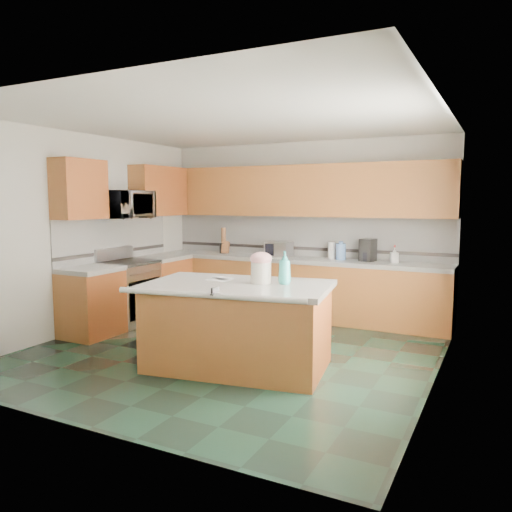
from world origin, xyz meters
The scene contains 52 objects.
floor centered at (0.00, 0.00, 0.00)m, with size 4.60×4.60×0.00m, color black.
ceiling centered at (0.00, 0.00, 2.70)m, with size 4.60×4.60×0.00m, color white.
wall_back centered at (0.00, 2.32, 1.35)m, with size 4.60×0.04×2.70m, color silver.
wall_front centered at (0.00, -2.32, 1.35)m, with size 4.60×0.04×2.70m, color silver.
wall_left centered at (-2.32, 0.00, 1.35)m, with size 0.04×4.60×2.70m, color silver.
wall_right centered at (2.32, 0.00, 1.35)m, with size 0.04×4.60×2.70m, color silver.
back_base_cab centered at (0.00, 2.00, 0.43)m, with size 4.60×0.60×0.86m, color #5C250E.
back_countertop centered at (0.00, 2.00, 0.89)m, with size 4.60×0.64×0.06m, color white.
back_upper_cab centered at (0.00, 2.13, 1.94)m, with size 4.60×0.33×0.78m, color #5C250E.
back_backsplash centered at (0.00, 2.29, 1.24)m, with size 4.60×0.02×0.63m, color silver.
back_accent_band centered at (0.00, 2.28, 1.04)m, with size 4.60×0.01×0.05m, color black.
left_base_cab_rear centered at (-2.00, 1.29, 0.43)m, with size 0.60×0.82×0.86m, color #5C250E.
left_counter_rear centered at (-2.00, 1.29, 0.89)m, with size 0.64×0.82×0.06m, color white.
left_base_cab_front centered at (-2.00, -0.24, 0.43)m, with size 0.60×0.72×0.86m, color #5C250E.
left_counter_front centered at (-2.00, -0.24, 0.89)m, with size 0.64×0.72×0.06m, color white.
left_backsplash centered at (-2.29, 0.55, 1.24)m, with size 0.02×2.30×0.63m, color silver.
left_accent_band centered at (-2.28, 0.55, 1.04)m, with size 0.01×2.30×0.05m, color black.
left_upper_cab_rear centered at (-2.13, 1.42, 1.94)m, with size 0.33×1.09×0.78m, color #5C250E.
left_upper_cab_front centered at (-2.13, -0.24, 1.94)m, with size 0.33×0.72×0.78m, color #5C250E.
range_body centered at (-2.00, 0.50, 0.44)m, with size 0.60×0.76×0.88m, color #B7B7BC.
range_oven_door centered at (-1.71, 0.50, 0.40)m, with size 0.02×0.68×0.55m, color black.
range_cooktop centered at (-2.00, 0.50, 0.90)m, with size 0.62×0.78×0.04m, color black.
range_handle centered at (-1.68, 0.50, 0.78)m, with size 0.02×0.02×0.66m, color #B7B7BC.
range_backguard centered at (-2.26, 0.50, 1.02)m, with size 0.06×0.76×0.18m, color #B7B7BC.
microwave centered at (-2.00, 0.50, 1.73)m, with size 0.73×0.50×0.41m, color #B7B7BC.
island_base centered at (0.34, -0.47, 0.43)m, with size 1.84×1.05×0.86m, color #5C250E.
island_top centered at (0.34, -0.47, 0.89)m, with size 1.94×1.15×0.06m, color white.
island_bullnose centered at (0.34, -1.04, 0.89)m, with size 0.06×0.06×1.94m, color white.
treat_jar centered at (0.56, -0.35, 1.03)m, with size 0.22×0.22×0.23m, color silver.
treat_jar_lid centered at (0.56, -0.35, 1.18)m, with size 0.24×0.24×0.15m, color pink.
treat_jar_knob centered at (0.56, -0.35, 1.23)m, with size 0.03×0.03×0.08m, color tan.
treat_jar_knob_end_l centered at (0.52, -0.35, 1.23)m, with size 0.04×0.04×0.04m, color tan.
treat_jar_knob_end_r centered at (0.60, -0.35, 1.23)m, with size 0.04×0.04×0.04m, color tan.
soap_bottle_island centered at (0.81, -0.28, 1.09)m, with size 0.13×0.14×0.35m, color teal.
paper_sheet_a centered at (0.05, -0.37, 0.92)m, with size 0.26×0.20×0.00m, color white.
paper_sheet_b centered at (0.02, -0.25, 0.92)m, with size 0.24×0.18×0.00m, color white.
clamp_body centered at (0.40, -1.02, 0.93)m, with size 0.03×0.09×0.08m, color black.
clamp_handle centered at (0.40, -1.07, 0.91)m, with size 0.01×0.01×0.06m, color black.
knife_block centered at (-1.28, 2.05, 1.02)m, with size 0.11×0.09×0.20m, color #472814.
utensil_crock centered at (-1.33, 2.08, 1.01)m, with size 0.14×0.14×0.17m, color black.
utensil_bundle centered at (-1.33, 2.08, 1.22)m, with size 0.08×0.08×0.25m, color #472814.
toaster_oven centered at (-0.31, 2.05, 1.03)m, with size 0.39×0.27×0.23m, color #B7B7BC.
toaster_oven_door centered at (-0.31, 1.92, 1.03)m, with size 0.35×0.01×0.19m, color black.
paper_towel centered at (0.54, 2.10, 1.04)m, with size 0.11×0.11×0.25m, color white.
paper_towel_base centered at (0.54, 2.10, 0.93)m, with size 0.17×0.17×0.01m, color #B7B7BC.
water_jug centered at (0.69, 2.06, 1.04)m, with size 0.15×0.15×0.24m, color #4D6FAA.
water_jug_neck centered at (0.69, 2.06, 1.18)m, with size 0.07×0.07×0.03m, color #4D6FAA.
coffee_maker centered at (1.09, 2.08, 1.08)m, with size 0.19×0.21×0.32m, color black.
coffee_carafe centered at (1.09, 2.03, 0.99)m, with size 0.13×0.13×0.13m, color black.
soap_bottle_back centered at (1.48, 2.05, 1.03)m, with size 0.10×0.10×0.22m, color white.
soap_back_cap centered at (1.48, 2.05, 1.15)m, with size 0.02×0.02×0.03m, color red.
window_light_proxy centered at (2.29, -0.20, 1.50)m, with size 0.02×1.40×1.10m, color white.
Camera 1 is at (2.88, -5.05, 1.80)m, focal length 35.00 mm.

